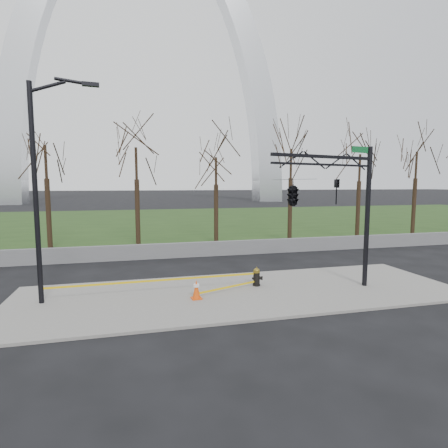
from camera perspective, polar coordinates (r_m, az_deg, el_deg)
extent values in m
plane|color=black|center=(15.00, 2.96, -10.97)|extent=(500.00, 500.00, 0.00)
cube|color=slate|center=(14.99, 2.96, -10.79)|extent=(18.00, 6.00, 0.10)
cube|color=#1F3A15|center=(44.10, -8.73, 0.49)|extent=(120.00, 40.00, 0.06)
cube|color=#59595B|center=(22.45, -3.14, -3.97)|extent=(60.00, 0.30, 0.90)
cylinder|color=black|center=(15.86, 5.14, -9.54)|extent=(0.33, 0.33, 0.06)
cylinder|color=black|center=(15.79, 5.14, -8.62)|extent=(0.25, 0.25, 0.58)
cylinder|color=black|center=(15.76, 5.89, -8.47)|extent=(0.24, 0.22, 0.16)
cylinder|color=black|center=(15.79, 4.61, -8.54)|extent=(0.13, 0.13, 0.10)
cylinder|color=olive|center=(15.71, 5.16, -7.53)|extent=(0.29, 0.29, 0.06)
ellipsoid|color=olive|center=(15.70, 5.16, -7.32)|extent=(0.27, 0.27, 0.20)
cylinder|color=olive|center=(15.67, 5.16, -6.91)|extent=(0.06, 0.06, 0.08)
cube|color=#DE470B|center=(14.12, -4.36, -11.58)|extent=(0.40, 0.40, 0.04)
cone|color=#DE470B|center=(14.01, -4.38, -10.14)|extent=(0.30, 0.30, 0.70)
cylinder|color=white|center=(13.97, -4.38, -9.63)|extent=(0.22, 0.22, 0.11)
cylinder|color=black|center=(14.58, -27.57, 3.81)|extent=(0.18, 0.18, 8.00)
cylinder|color=black|center=(14.90, -26.16, 18.86)|extent=(1.27, 0.23, 0.56)
cylinder|color=black|center=(14.89, -22.75, 20.01)|extent=(1.21, 0.22, 0.22)
cube|color=black|center=(14.86, -20.29, 19.94)|extent=(0.62, 0.27, 0.14)
cylinder|color=black|center=(16.47, 21.64, 0.80)|extent=(0.20, 0.20, 6.00)
cube|color=black|center=(14.62, 15.59, 10.19)|extent=(4.89, 1.30, 0.12)
cube|color=black|center=(14.60, 15.56, 9.01)|extent=(4.88, 1.26, 0.08)
cube|color=#0C5926|center=(16.01, 20.65, 10.92)|extent=(0.88, 0.25, 0.25)
imported|color=black|center=(15.07, 17.37, 4.87)|extent=(0.21, 0.23, 1.00)
imported|color=black|center=(13.60, 10.83, 4.92)|extent=(1.10, 2.54, 1.00)
cube|color=#DDB30B|center=(14.81, -10.50, -8.74)|extent=(8.44, 0.18, 0.08)
cube|color=#DDB30B|center=(14.89, 0.68, -9.91)|extent=(2.82, 1.14, 0.08)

